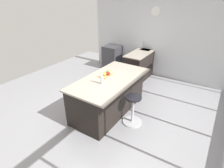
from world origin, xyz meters
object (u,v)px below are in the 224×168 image
(kitchen_island, at_px, (109,94))
(apple_red, at_px, (108,73))
(apple_green, at_px, (108,71))
(water_bottle, at_px, (102,79))
(oven_range, at_px, (112,57))
(stool_by_window, at_px, (133,111))
(cutting_board, at_px, (105,75))
(apple_yellow, at_px, (105,74))

(kitchen_island, height_order, apple_red, apple_red)
(apple_green, distance_m, water_bottle, 0.59)
(oven_range, height_order, kitchen_island, kitchen_island)
(stool_by_window, xyz_separation_m, water_bottle, (0.23, -0.68, 0.71))
(oven_range, relative_size, water_bottle, 2.88)
(kitchen_island, distance_m, apple_red, 0.53)
(cutting_board, bearing_deg, oven_range, -150.36)
(apple_green, xyz_separation_m, apple_red, (0.12, 0.09, 0.01))
(oven_range, distance_m, apple_green, 2.72)
(oven_range, xyz_separation_m, stool_by_window, (2.62, 2.26, -0.12))
(apple_yellow, relative_size, water_bottle, 0.24)
(apple_yellow, distance_m, apple_green, 0.19)
(kitchen_island, xyz_separation_m, cutting_board, (-0.07, -0.14, 0.47))
(oven_range, xyz_separation_m, water_bottle, (2.84, 1.58, 0.59))
(oven_range, bearing_deg, cutting_board, 29.64)
(oven_range, distance_m, water_bottle, 3.31)
(cutting_board, bearing_deg, stool_by_window, 78.19)
(kitchen_island, xyz_separation_m, apple_yellow, (-0.02, -0.13, 0.51))
(kitchen_island, bearing_deg, stool_by_window, 81.26)
(water_bottle, bearing_deg, apple_green, -159.40)
(apple_green, relative_size, water_bottle, 0.24)
(cutting_board, xyz_separation_m, water_bottle, (0.41, 0.19, 0.11))
(apple_red, bearing_deg, oven_range, -148.86)
(water_bottle, bearing_deg, apple_red, -164.63)
(oven_range, relative_size, apple_yellow, 12.21)
(water_bottle, bearing_deg, stool_by_window, 108.42)
(oven_range, xyz_separation_m, apple_red, (2.41, 1.46, 0.53))
(kitchen_island, xyz_separation_m, apple_green, (-0.21, -0.15, 0.51))
(kitchen_island, xyz_separation_m, apple_red, (-0.09, -0.07, 0.52))
(cutting_board, bearing_deg, apple_green, -173.89)
(apple_green, bearing_deg, apple_red, 36.47)
(oven_range, height_order, apple_yellow, apple_yellow)
(kitchen_island, distance_m, apple_green, 0.58)
(oven_range, height_order, cutting_board, cutting_board)
(stool_by_window, distance_m, apple_green, 1.15)
(oven_range, distance_m, apple_yellow, 2.90)
(kitchen_island, bearing_deg, water_bottle, 8.74)
(kitchen_island, relative_size, cutting_board, 5.90)
(oven_range, distance_m, kitchen_island, 2.93)
(kitchen_island, relative_size, apple_red, 24.48)
(apple_red, height_order, water_bottle, water_bottle)
(kitchen_island, relative_size, stool_by_window, 3.05)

